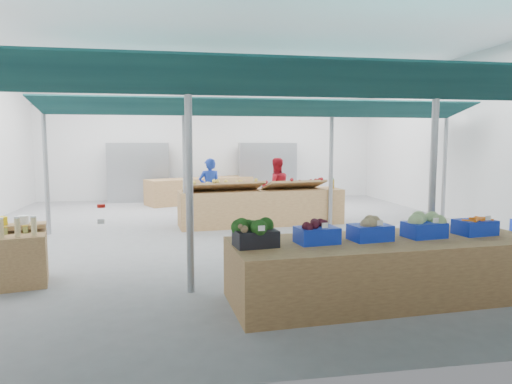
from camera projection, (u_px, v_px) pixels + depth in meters
floor at (231, 233)px, 10.28m from camera, size 13.00×13.00×0.00m
hall at (224, 118)px, 11.41m from camera, size 13.00×13.00×13.00m
pole_grid at (281, 154)px, 8.49m from camera, size 10.00×4.60×3.00m
awnings at (281, 101)px, 8.39m from camera, size 9.50×7.08×0.30m
back_shelving_left at (139, 173)px, 15.64m from camera, size 2.00×0.50×2.00m
back_shelving_right at (267, 171)px, 16.38m from camera, size 2.00×0.50×2.00m
veg_counter at (385, 269)px, 5.90m from camera, size 4.08×1.62×0.78m
fruit_counter at (262, 207)px, 11.26m from camera, size 4.11×1.35×0.86m
far_counter at (214, 189)px, 15.73m from camera, size 4.64×2.78×0.84m
vendor_left at (210, 189)px, 12.10m from camera, size 0.62×0.44×1.61m
vendor_right at (276, 188)px, 12.40m from camera, size 0.84×0.68×1.61m
crate_broccoli at (256, 233)px, 5.44m from camera, size 0.55×0.44×0.35m
crate_beets at (317, 232)px, 5.62m from camera, size 0.55×0.44×0.29m
crate_celeriac at (370, 229)px, 5.79m from camera, size 0.55×0.44×0.31m
crate_cabbage at (424, 225)px, 5.97m from camera, size 0.55×0.44×0.35m
crate_carrots at (475, 226)px, 6.16m from camera, size 0.55×0.44×0.29m
sparrow at (244, 229)px, 5.25m from camera, size 0.12×0.09×0.11m
pole_ribbon at (101, 207)px, 6.61m from camera, size 0.12×0.12×0.28m
apple_heap_yellow at (224, 184)px, 10.85m from camera, size 2.00×1.05×0.27m
apple_heap_red at (294, 183)px, 11.31m from camera, size 1.61×0.98×0.27m
pineapple at (332, 181)px, 11.57m from camera, size 0.14×0.14×0.39m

